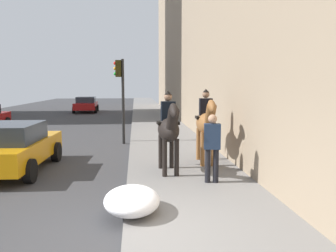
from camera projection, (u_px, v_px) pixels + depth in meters
sidewalk_slab at (220, 234)px, 5.68m from camera, size 120.00×3.24×0.12m
mounted_horse_near at (169, 128)px, 9.26m from camera, size 2.15×0.62×2.25m
mounted_horse_far at (206, 122)px, 10.40m from camera, size 2.15×0.62×2.29m
pedestrian_greeting at (212, 144)px, 8.35m from camera, size 0.32×0.44×1.70m
car_near_lane at (86, 104)px, 31.64m from camera, size 4.50×2.27×1.44m
car_mid_lane at (14, 147)px, 9.89m from camera, size 4.18×2.03×1.44m
traffic_light_near_curb at (121, 87)px, 14.41m from camera, size 0.20×0.44×3.62m
snow_pile_near at (132, 200)px, 6.44m from camera, size 1.38×1.06×0.48m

